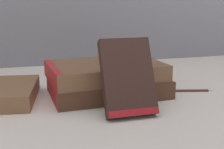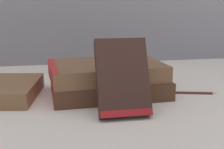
{
  "view_description": "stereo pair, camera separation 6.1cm",
  "coord_description": "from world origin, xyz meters",
  "px_view_note": "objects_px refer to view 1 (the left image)",
  "views": [
    {
      "loc": [
        -0.12,
        -0.59,
        0.2
      ],
      "look_at": [
        0.06,
        0.02,
        0.05
      ],
      "focal_mm": 50.0,
      "sensor_mm": 36.0,
      "label": 1
    },
    {
      "loc": [
        -0.06,
        -0.6,
        0.2
      ],
      "look_at": [
        0.06,
        0.02,
        0.05
      ],
      "focal_mm": 50.0,
      "sensor_mm": 36.0,
      "label": 2
    }
  ],
  "objects_px": {
    "book_leaning_front": "(128,80)",
    "book_flat_bottom": "(105,86)",
    "pocket_watch": "(116,62)",
    "reading_glasses": "(69,81)",
    "fountain_pen": "(186,90)",
    "book_flat_top": "(103,71)"
  },
  "relations": [
    {
      "from": "pocket_watch",
      "to": "reading_glasses",
      "type": "distance_m",
      "value": 0.17
    },
    {
      "from": "book_flat_top",
      "to": "book_leaning_front",
      "type": "bearing_deg",
      "value": -87.52
    },
    {
      "from": "book_flat_bottom",
      "to": "pocket_watch",
      "type": "distance_m",
      "value": 0.06
    },
    {
      "from": "pocket_watch",
      "to": "fountain_pen",
      "type": "bearing_deg",
      "value": -7.78
    },
    {
      "from": "pocket_watch",
      "to": "fountain_pen",
      "type": "height_order",
      "value": "pocket_watch"
    },
    {
      "from": "fountain_pen",
      "to": "pocket_watch",
      "type": "bearing_deg",
      "value": -173.27
    },
    {
      "from": "pocket_watch",
      "to": "book_leaning_front",
      "type": "bearing_deg",
      "value": -96.16
    },
    {
      "from": "fountain_pen",
      "to": "book_leaning_front",
      "type": "bearing_deg",
      "value": -136.89
    },
    {
      "from": "book_flat_top",
      "to": "reading_glasses",
      "type": "xyz_separation_m",
      "value": [
        -0.06,
        0.13,
        -0.05
      ]
    },
    {
      "from": "book_flat_top",
      "to": "book_leaning_front",
      "type": "xyz_separation_m",
      "value": [
        0.01,
        -0.12,
        0.01
      ]
    },
    {
      "from": "book_flat_top",
      "to": "fountain_pen",
      "type": "relative_size",
      "value": 1.96
    },
    {
      "from": "book_leaning_front",
      "to": "pocket_watch",
      "type": "bearing_deg",
      "value": 83.84
    },
    {
      "from": "pocket_watch",
      "to": "reading_glasses",
      "type": "bearing_deg",
      "value": 121.6
    },
    {
      "from": "book_leaning_front",
      "to": "pocket_watch",
      "type": "height_order",
      "value": "book_leaning_front"
    },
    {
      "from": "book_leaning_front",
      "to": "book_flat_bottom",
      "type": "bearing_deg",
      "value": 94.71
    },
    {
      "from": "reading_glasses",
      "to": "fountain_pen",
      "type": "relative_size",
      "value": 0.83
    },
    {
      "from": "reading_glasses",
      "to": "book_leaning_front",
      "type": "bearing_deg",
      "value": -63.9
    },
    {
      "from": "book_flat_bottom",
      "to": "book_leaning_front",
      "type": "height_order",
      "value": "book_leaning_front"
    },
    {
      "from": "book_flat_bottom",
      "to": "reading_glasses",
      "type": "relative_size",
      "value": 2.36
    },
    {
      "from": "book_flat_top",
      "to": "reading_glasses",
      "type": "height_order",
      "value": "book_flat_top"
    },
    {
      "from": "fountain_pen",
      "to": "book_flat_top",
      "type": "bearing_deg",
      "value": -174.17
    },
    {
      "from": "pocket_watch",
      "to": "book_flat_bottom",
      "type": "bearing_deg",
      "value": 159.85
    }
  ]
}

